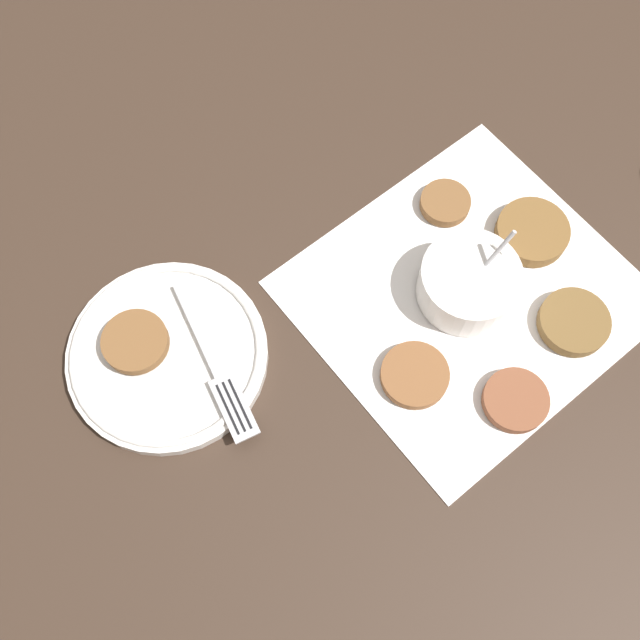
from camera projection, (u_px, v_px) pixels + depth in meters
name	position (u px, v px, depth m)	size (l,w,h in m)	color
ground_plane	(457.00, 288.00, 0.87)	(4.00, 4.00, 0.00)	#38281E
napkin	(466.00, 296.00, 0.87)	(0.39, 0.37, 0.00)	white
sauce_bowl	(468.00, 284.00, 0.84)	(0.12, 0.11, 0.10)	white
fritter_0	(532.00, 232.00, 0.89)	(0.09, 0.09, 0.02)	brown
fritter_1	(515.00, 400.00, 0.81)	(0.07, 0.07, 0.01)	brown
fritter_2	(445.00, 203.00, 0.90)	(0.06, 0.06, 0.01)	brown
fritter_3	(415.00, 375.00, 0.82)	(0.08, 0.08, 0.01)	brown
fritter_4	(574.00, 322.00, 0.84)	(0.08, 0.08, 0.02)	brown
serving_plate	(167.00, 354.00, 0.83)	(0.22, 0.22, 0.02)	white
fritter_on_plate	(135.00, 342.00, 0.82)	(0.07, 0.07, 0.01)	brown
fork	(220.00, 376.00, 0.81)	(0.08, 0.19, 0.00)	silver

